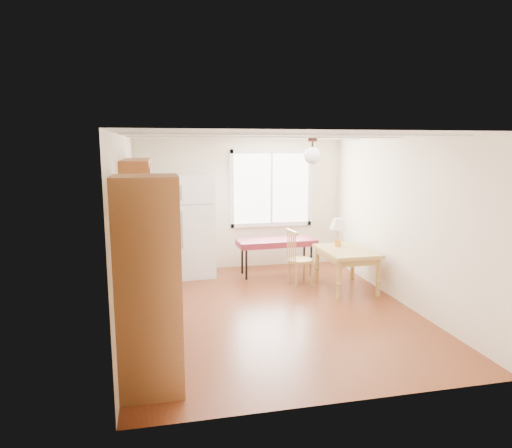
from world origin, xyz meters
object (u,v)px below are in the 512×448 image
object	(u,v)px
dining_table	(347,255)
chair	(296,254)
bench	(276,243)
refrigerator	(191,226)

from	to	relation	value
dining_table	chair	xyz separation A→B (m)	(-0.76, 0.38, -0.03)
bench	chair	bearing A→B (deg)	-79.94
dining_table	refrigerator	bearing A→B (deg)	149.13
bench	dining_table	bearing A→B (deg)	-52.05
bench	dining_table	xyz separation A→B (m)	(0.92, -1.08, -0.02)
dining_table	chair	distance (m)	0.86
refrigerator	dining_table	world-z (taller)	refrigerator
refrigerator	dining_table	distance (m)	2.84
refrigerator	chair	bearing A→B (deg)	-35.09
refrigerator	bench	size ratio (longest dim) A/B	1.26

